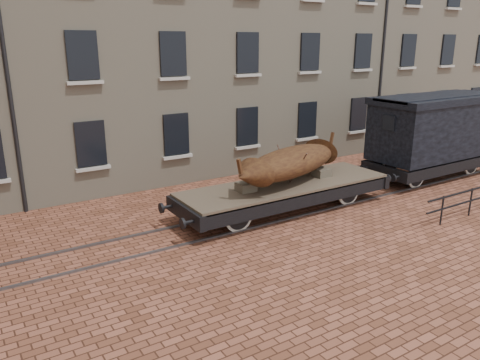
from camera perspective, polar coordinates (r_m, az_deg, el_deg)
ground at (r=17.32m, az=7.07°, el=-3.41°), size 90.00×90.00×0.00m
warehouse_cream at (r=26.23m, az=-1.55°, el=19.02°), size 40.00×10.19×14.00m
rail_track at (r=17.31m, az=7.08°, el=-3.32°), size 30.00×1.52×0.06m
flatcar_wagon at (r=16.69m, az=5.55°, el=-1.10°), size 8.90×2.41×1.34m
iron_boat at (r=16.55m, az=6.24°, el=2.20°), size 5.71×3.01×1.42m
goods_van at (r=22.24m, az=22.76°, el=6.02°), size 7.09×2.58×3.67m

